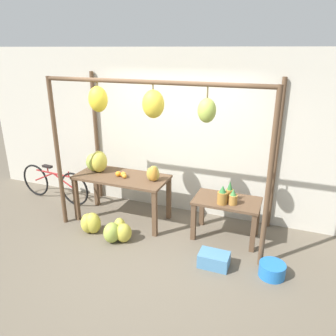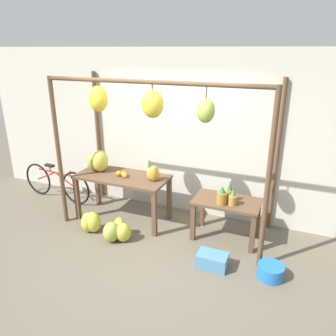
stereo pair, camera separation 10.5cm
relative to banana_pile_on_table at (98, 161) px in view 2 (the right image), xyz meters
name	(u,v)px [view 2 (the right image)]	position (x,y,z in m)	size (l,w,h in m)	color
ground_plane	(142,252)	(1.22, -0.82, -0.97)	(20.00, 20.00, 0.00)	#665B4C
shop_wall_back	(180,134)	(1.22, 0.70, 0.43)	(8.00, 0.08, 2.80)	beige
stall_awning	(152,123)	(1.17, -0.29, 0.82)	(3.29, 1.27, 2.40)	brown
display_table_main	(122,182)	(0.49, -0.04, -0.29)	(1.54, 0.71, 0.79)	brown
display_table_side	(226,208)	(2.24, 0.02, -0.46)	(0.99, 0.58, 0.64)	brown
banana_pile_on_table	(98,161)	(0.00, 0.00, 0.00)	(0.42, 0.32, 0.37)	gold
orange_pile	(123,174)	(0.52, -0.07, -0.13)	(0.22, 0.15, 0.09)	orange
pineapple_cluster	(227,196)	(2.25, -0.09, -0.21)	(0.29, 0.28, 0.31)	#B27F38
banana_pile_ground_left	(91,222)	(0.22, -0.63, -0.80)	(0.35, 0.30, 0.35)	gold
banana_pile_ground_right	(117,231)	(0.73, -0.68, -0.81)	(0.47, 0.47, 0.32)	gold
fruit_crate_white	(212,260)	(2.25, -0.76, -0.87)	(0.40, 0.27, 0.20)	#4C84B2
blue_bucket	(271,271)	(3.00, -0.70, -0.87)	(0.34, 0.34, 0.18)	blue
parked_bicycle	(56,183)	(-1.10, 0.15, -0.63)	(1.62, 0.18, 0.69)	black
papaya_pile	(153,174)	(1.06, -0.03, -0.06)	(0.25, 0.22, 0.26)	#B2993D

